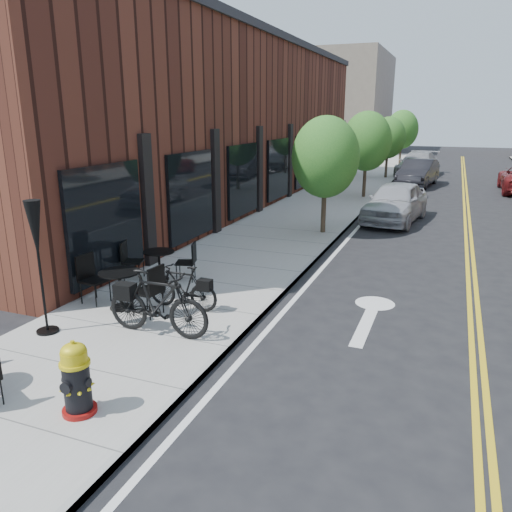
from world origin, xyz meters
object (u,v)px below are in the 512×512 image
at_px(bicycle_left, 182,287).
at_px(bistro_set_c, 120,284).
at_px(bicycle_right, 157,303).
at_px(parked_car_b, 418,173).
at_px(bistro_set_b, 159,261).
at_px(parked_car_a, 396,202).
at_px(fire_hydrant, 76,379).
at_px(parked_car_c, 418,164).
at_px(patio_umbrella, 36,239).

distance_m(bicycle_left, bistro_set_c, 1.27).
height_order(bicycle_right, parked_car_b, parked_car_b).
xyz_separation_m(bistro_set_b, bistro_set_c, (0.26, -1.88, 0.05)).
height_order(parked_car_a, parked_car_b, parked_car_a).
bearing_deg(fire_hydrant, parked_car_b, 80.16).
bearing_deg(parked_car_b, fire_hydrant, -88.19).
bearing_deg(bicycle_left, parked_car_c, 173.88).
bearing_deg(patio_umbrella, bicycle_right, 18.61).
bearing_deg(parked_car_a, parked_car_b, 97.04).
bearing_deg(bicycle_left, patio_umbrella, -42.90).
bearing_deg(parked_car_c, patio_umbrella, -92.85).
height_order(bicycle_right, bistro_set_b, bicycle_right).
height_order(bicycle_right, patio_umbrella, patio_umbrella).
bearing_deg(bicycle_left, parked_car_a, 164.59).
bearing_deg(bistro_set_c, parked_car_b, 85.52).
height_order(patio_umbrella, parked_car_c, patio_umbrella).
bearing_deg(parked_car_c, bistro_set_c, -92.13).
bearing_deg(bistro_set_b, fire_hydrant, -86.88).
distance_m(fire_hydrant, bistro_set_b, 5.55).
bearing_deg(bistro_set_b, parked_car_b, 59.54).
bearing_deg(bicycle_left, bicycle_right, 9.05).
bearing_deg(fire_hydrant, bistro_set_b, 106.75).
distance_m(bicycle_left, parked_car_c, 26.25).
relative_size(bicycle_left, bicycle_right, 0.77).
distance_m(parked_car_a, parked_car_c, 15.15).
bearing_deg(bicycle_right, patio_umbrella, 107.12).
bearing_deg(bistro_set_b, bicycle_left, -62.60).
relative_size(patio_umbrella, parked_car_a, 0.55).
relative_size(bicycle_right, bistro_set_b, 1.14).
distance_m(bicycle_left, patio_umbrella, 2.89).
bearing_deg(parked_car_b, parked_car_a, -82.91).
xyz_separation_m(bistro_set_c, parked_car_b, (4.24, 21.85, 0.10)).
relative_size(bicycle_left, parked_car_b, 0.34).
bearing_deg(fire_hydrant, bicycle_left, 94.01).
height_order(fire_hydrant, parked_car_a, parked_car_a).
xyz_separation_m(bistro_set_c, parked_car_a, (4.16, 11.41, 0.12)).
bearing_deg(bistro_set_c, parked_car_c, 88.18).
xyz_separation_m(fire_hydrant, bistro_set_b, (-1.98, 5.19, -0.03)).
height_order(parked_car_a, parked_car_c, parked_car_c).
xyz_separation_m(fire_hydrant, parked_car_c, (2.15, 29.86, 0.16)).
height_order(bistro_set_b, patio_umbrella, patio_umbrella).
bearing_deg(patio_umbrella, bicycle_left, 47.32).
distance_m(bistro_set_c, parked_car_b, 22.26).
relative_size(bistro_set_c, parked_car_c, 0.36).
bearing_deg(parked_car_c, parked_car_a, -82.76).
bearing_deg(patio_umbrella, bistro_set_c, 68.64).
height_order(fire_hydrant, bicycle_right, bicycle_right).
xyz_separation_m(parked_car_a, parked_car_c, (-0.28, 15.15, 0.02)).
distance_m(bicycle_right, bistro_set_c, 1.61).
bearing_deg(bicycle_left, bistro_set_c, -69.64).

